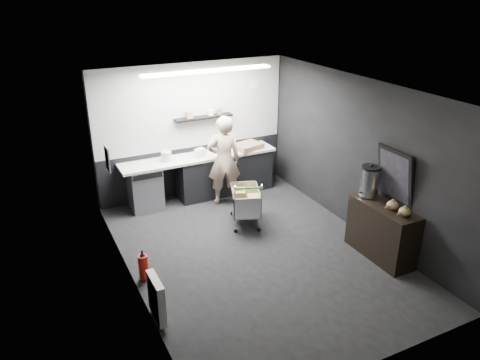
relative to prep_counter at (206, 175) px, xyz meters
name	(u,v)px	position (x,y,z in m)	size (l,w,h in m)	color
floor	(256,253)	(-0.14, -2.42, -0.46)	(5.50, 5.50, 0.00)	black
ceiling	(258,90)	(-0.14, -2.42, 2.24)	(5.50, 5.50, 0.00)	silver
wall_back	(192,130)	(-0.14, 0.33, 0.89)	(5.50, 5.50, 0.00)	black
wall_front	(381,268)	(-0.14, -5.17, 0.89)	(5.50, 5.50, 0.00)	black
wall_left	(127,202)	(-2.14, -2.42, 0.89)	(5.50, 5.50, 0.00)	black
wall_right	(360,157)	(1.86, -2.42, 0.89)	(5.50, 5.50, 0.00)	black
kitchen_wall_panel	(192,106)	(-0.14, 0.31, 1.39)	(3.95, 0.02, 1.70)	#B1B1AC
dado_panel	(194,169)	(-0.14, 0.31, 0.04)	(3.95, 0.02, 1.00)	black
floating_shelf	(204,117)	(0.06, 0.20, 1.16)	(1.20, 0.22, 0.04)	black
wall_clock	(255,84)	(1.26, 0.30, 1.69)	(0.20, 0.20, 0.03)	silver
poster	(107,158)	(-2.12, -1.12, 1.09)	(0.02, 0.30, 0.40)	silver
poster_red_band	(107,154)	(-2.11, -1.12, 1.16)	(0.01, 0.22, 0.10)	red
radiator	(156,298)	(-2.08, -3.32, -0.11)	(0.10, 0.50, 0.60)	silver
ceiling_strip	(208,71)	(-0.14, -0.57, 2.21)	(2.40, 0.20, 0.04)	white
prep_counter	(206,175)	(0.00, 0.00, 0.00)	(3.20, 0.61, 0.90)	black
person	(224,160)	(0.20, -0.45, 0.44)	(0.66, 0.43, 1.80)	beige
shopping_cart	(245,202)	(0.17, -1.43, -0.02)	(0.76, 1.00, 0.92)	silver
sideboard	(382,224)	(1.63, -3.36, 0.11)	(0.51, 1.20, 1.80)	black
fire_extinguisher	(143,266)	(-1.99, -2.34, -0.22)	(0.15, 0.15, 0.48)	red
cardboard_box	(248,146)	(0.93, -0.05, 0.50)	(0.56, 0.43, 0.11)	#8D6A4B
pink_tub	(166,156)	(-0.82, 0.00, 0.54)	(0.20, 0.20, 0.20)	beige
white_container	(200,153)	(-0.13, -0.05, 0.53)	(0.19, 0.15, 0.17)	silver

